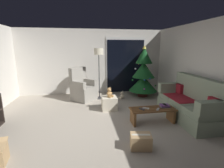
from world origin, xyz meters
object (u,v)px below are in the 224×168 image
(remote_graphite, at_px, (142,109))
(christmas_tree, at_px, (143,74))
(teddy_bear_cream_by_tree, at_px, (122,96))
(teddy_bear_honey, at_px, (109,93))
(ottoman, at_px, (109,103))
(coffee_table, at_px, (152,113))
(cardboard_box_taped_mid_floor, at_px, (141,141))
(couch, at_px, (190,104))
(armchair, at_px, (83,89))
(floor_lamp, at_px, (99,56))
(remote_silver, at_px, (158,109))
(book_stack, at_px, (165,106))
(remote_white, at_px, (146,108))
(cell_phone, at_px, (165,104))

(remote_graphite, bearing_deg, christmas_tree, 40.64)
(christmas_tree, height_order, teddy_bear_cream_by_tree, christmas_tree)
(teddy_bear_honey, bearing_deg, remote_graphite, -60.38)
(ottoman, bearing_deg, coffee_table, -49.40)
(coffee_table, relative_size, cardboard_box_taped_mid_floor, 2.66)
(couch, bearing_deg, cardboard_box_taped_mid_floor, -147.99)
(armchair, relative_size, floor_lamp, 0.63)
(coffee_table, distance_m, armchair, 2.71)
(remote_silver, height_order, christmas_tree, christmas_tree)
(armchair, bearing_deg, couch, -37.00)
(coffee_table, distance_m, ottoman, 1.40)
(remote_graphite, relative_size, armchair, 0.14)
(couch, xyz_separation_m, teddy_bear_cream_by_tree, (-1.34, 1.90, -0.28))
(remote_silver, distance_m, remote_graphite, 0.38)
(remote_graphite, xyz_separation_m, book_stack, (0.61, 0.07, 0.02))
(teddy_bear_cream_by_tree, bearing_deg, couch, -54.81)
(book_stack, bearing_deg, teddy_bear_cream_by_tree, 108.10)
(book_stack, relative_size, armchair, 0.21)
(floor_lamp, bearing_deg, couch, -44.79)
(teddy_bear_cream_by_tree, bearing_deg, remote_white, -85.98)
(remote_white, bearing_deg, cell_phone, 126.65)
(cell_phone, xyz_separation_m, teddy_bear_cream_by_tree, (-0.64, 1.94, -0.31))
(couch, relative_size, cell_phone, 13.55)
(book_stack, relative_size, ottoman, 0.54)
(remote_graphite, bearing_deg, ottoman, 90.95)
(teddy_bear_honey, xyz_separation_m, cardboard_box_taped_mid_floor, (0.27, -2.02, -0.37))
(christmas_tree, bearing_deg, book_stack, -95.73)
(remote_white, bearing_deg, christmas_tree, -164.78)
(couch, distance_m, christmas_tree, 2.20)
(remote_silver, height_order, armchair, armchair)
(armchair, bearing_deg, remote_white, -54.35)
(couch, height_order, armchair, armchair)
(remote_graphite, distance_m, floor_lamp, 2.62)
(ottoman, relative_size, teddy_bear_cream_by_tree, 1.54)
(book_stack, distance_m, floor_lamp, 2.81)
(couch, relative_size, teddy_bear_honey, 6.84)
(remote_white, xyz_separation_m, book_stack, (0.50, 0.02, 0.02))
(remote_graphite, distance_m, book_stack, 0.62)
(remote_graphite, xyz_separation_m, teddy_bear_cream_by_tree, (-0.02, 2.01, -0.26))
(christmas_tree, xyz_separation_m, ottoman, (-1.45, -1.11, -0.65))
(christmas_tree, relative_size, teddy_bear_honey, 6.58)
(armchair, bearing_deg, cell_phone, -45.94)
(christmas_tree, bearing_deg, ottoman, -142.49)
(remote_graphite, bearing_deg, couch, -24.25)
(christmas_tree, relative_size, ottoman, 4.27)
(cell_phone, relative_size, christmas_tree, 0.08)
(floor_lamp, distance_m, teddy_bear_honey, 1.53)
(coffee_table, distance_m, teddy_bear_cream_by_tree, 2.01)
(cell_phone, height_order, cardboard_box_taped_mid_floor, cell_phone)
(cardboard_box_taped_mid_floor, bearing_deg, teddy_bear_honey, 97.59)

